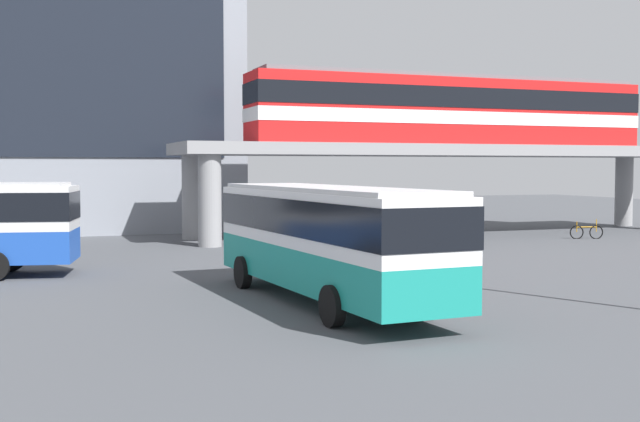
{
  "coord_description": "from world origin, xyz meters",
  "views": [
    {
      "loc": [
        -7.86,
        -20.76,
        3.76
      ],
      "look_at": [
        1.96,
        5.68,
        2.2
      ],
      "focal_mm": 44.81,
      "sensor_mm": 36.0,
      "label": 1
    }
  ],
  "objects": [
    {
      "name": "ground_plane",
      "position": [
        0.0,
        10.0,
        0.0
      ],
      "size": [
        120.0,
        120.0,
        0.0
      ],
      "primitive_type": "plane",
      "color": "#47494F"
    },
    {
      "name": "elevated_platform",
      "position": [
        14.22,
        18.21,
        4.24
      ],
      "size": [
        30.2,
        5.68,
        4.96
      ],
      "color": "gray",
      "rests_on": "ground_plane"
    },
    {
      "name": "train",
      "position": [
        14.42,
        18.21,
        6.93
      ],
      "size": [
        23.11,
        2.96,
        3.84
      ],
      "color": "red",
      "rests_on": "elevated_platform"
    },
    {
      "name": "bus_main",
      "position": [
        -0.08,
        -0.32,
        1.99
      ],
      "size": [
        3.26,
        11.18,
        3.22
      ],
      "color": "teal",
      "rests_on": "ground_plane"
    },
    {
      "name": "bicycle_red",
      "position": [
        7.55,
        12.67,
        0.36
      ],
      "size": [
        1.79,
        0.08,
        1.04
      ],
      "color": "black",
      "rests_on": "ground_plane"
    },
    {
      "name": "bicycle_orange",
      "position": [
        19.71,
        13.38,
        0.36
      ],
      "size": [
        1.73,
        0.57,
        1.04
      ],
      "color": "black",
      "rests_on": "ground_plane"
    },
    {
      "name": "bicycle_blue",
      "position": [
        10.7,
        12.44,
        0.36
      ],
      "size": [
        1.72,
        0.63,
        1.04
      ],
      "color": "black",
      "rests_on": "ground_plane"
    }
  ]
}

